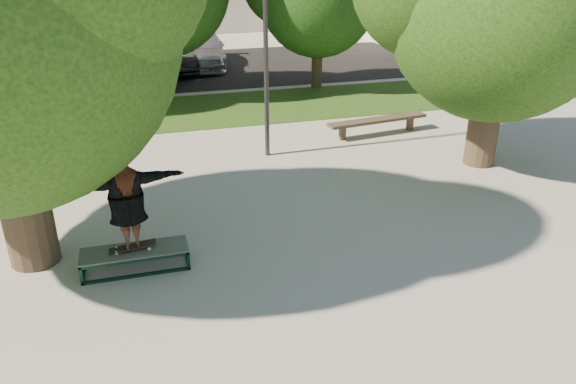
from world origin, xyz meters
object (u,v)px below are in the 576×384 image
object	(u,v)px
lamppost	(266,32)
car_silver_b	(202,50)
bench	(378,121)
car_dark	(172,55)
grind_box	(135,259)
car_grey	(135,58)
car_silver_a	(10,58)

from	to	relation	value
lamppost	car_silver_b	xyz separation A→B (m)	(-0.14, 11.50, -2.45)
bench	car_dark	size ratio (longest dim) A/B	0.79
bench	car_dark	distance (m)	11.18
grind_box	bench	bearing A→B (deg)	38.47
car_grey	car_silver_b	distance (m)	3.22
car_silver_a	bench	bearing A→B (deg)	-45.96
car_silver_a	car_dark	world-z (taller)	car_silver_a
grind_box	car_silver_b	world-z (taller)	car_silver_b
car_grey	car_silver_b	bearing A→B (deg)	29.60
lamppost	car_silver_b	distance (m)	11.76
car_grey	car_dark	bearing A→B (deg)	29.42
lamppost	car_grey	bearing A→B (deg)	106.66
car_dark	car_grey	world-z (taller)	car_grey
car_dark	car_silver_b	size ratio (longest dim) A/B	0.82
car_silver_b	grind_box	bearing A→B (deg)	-94.65
lamppost	grind_box	world-z (taller)	lamppost
bench	car_dark	xyz separation A→B (m)	(-4.95, 10.02, 0.25)
car_silver_a	car_grey	xyz separation A→B (m)	(4.81, -1.37, -0.00)
car_dark	car_silver_b	world-z (taller)	car_silver_b
lamppost	car_silver_a	xyz separation A→B (m)	(-7.81, 11.39, -2.37)
grind_box	car_grey	distance (m)	14.79
bench	car_silver_a	world-z (taller)	car_silver_a
grind_box	car_dark	bearing A→B (deg)	82.67
lamppost	car_silver_a	world-z (taller)	lamppost
car_grey	car_silver_b	size ratio (longest dim) A/B	1.16
grind_box	car_dark	size ratio (longest dim) A/B	0.46
lamppost	bench	distance (m)	4.48
lamppost	car_silver_b	size ratio (longest dim) A/B	1.26
car_silver_a	car_dark	distance (m)	6.34
lamppost	grind_box	size ratio (longest dim) A/B	3.39
lamppost	car_grey	xyz separation A→B (m)	(-3.00, 10.02, -2.37)
car_grey	car_silver_b	world-z (taller)	car_grey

